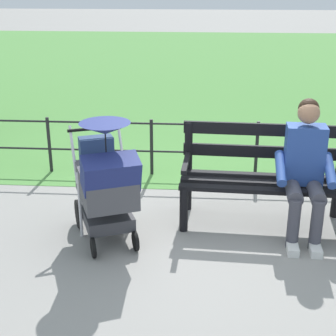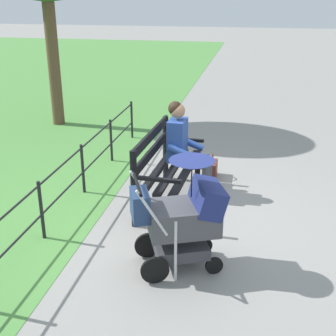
% 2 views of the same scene
% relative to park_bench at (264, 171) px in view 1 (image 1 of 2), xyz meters
% --- Properties ---
extents(ground_plane, '(60.00, 60.00, 0.00)m').
position_rel_park_bench_xyz_m(ground_plane, '(0.58, 0.12, -0.53)').
color(ground_plane, gray).
extents(grass_lawn, '(40.00, 16.00, 0.01)m').
position_rel_park_bench_xyz_m(grass_lawn, '(0.58, -8.68, -0.52)').
color(grass_lawn, '#518E42').
rests_on(grass_lawn, ground).
extents(park_bench, '(1.62, 0.67, 0.96)m').
position_rel_park_bench_xyz_m(park_bench, '(0.00, 0.00, 0.00)').
color(park_bench, black).
rests_on(park_bench, ground).
extents(person_on_bench, '(0.55, 0.74, 1.28)m').
position_rel_park_bench_xyz_m(person_on_bench, '(-0.34, 0.22, 0.15)').
color(person_on_bench, '#42424C').
rests_on(person_on_bench, ground).
extents(stroller, '(0.78, 1.00, 1.15)m').
position_rel_park_bench_xyz_m(stroller, '(1.46, 0.50, 0.07)').
color(stroller, black).
rests_on(stroller, ground).
extents(park_fence, '(6.35, 0.04, 0.70)m').
position_rel_park_bench_xyz_m(park_fence, '(0.58, -1.14, -0.11)').
color(park_fence, black).
rests_on(park_fence, ground).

